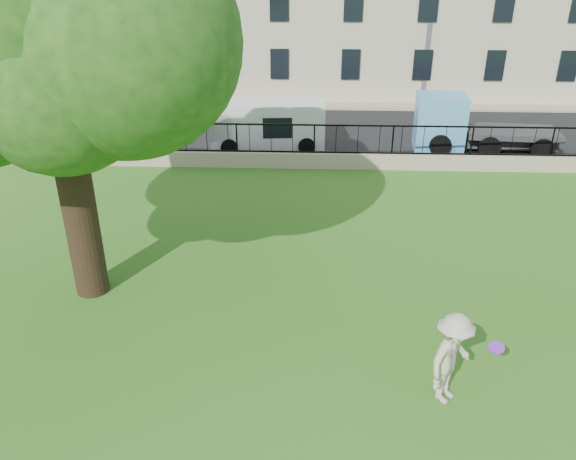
{
  "coord_description": "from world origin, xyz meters",
  "views": [
    {
      "loc": [
        -0.1,
        -8.94,
        7.44
      ],
      "look_at": [
        -0.64,
        3.5,
        1.38
      ],
      "focal_mm": 35.0,
      "sensor_mm": 36.0,
      "label": 1
    }
  ],
  "objects_px": {
    "frisbee": "(496,348)",
    "man": "(452,359)",
    "white_van": "(267,126)",
    "red_sedan": "(96,130)",
    "tree": "(38,3)",
    "blue_truck": "(483,124)"
  },
  "relations": [
    {
      "from": "blue_truck",
      "to": "white_van",
      "type": "bearing_deg",
      "value": -174.88
    },
    {
      "from": "man",
      "to": "blue_truck",
      "type": "xyz_separation_m",
      "value": [
        4.55,
        15.2,
        0.24
      ]
    },
    {
      "from": "man",
      "to": "white_van",
      "type": "xyz_separation_m",
      "value": [
        -4.5,
        15.15,
        0.07
      ]
    },
    {
      "from": "white_van",
      "to": "red_sedan",
      "type": "bearing_deg",
      "value": 174.37
    },
    {
      "from": "red_sedan",
      "to": "blue_truck",
      "type": "height_order",
      "value": "blue_truck"
    },
    {
      "from": "red_sedan",
      "to": "white_van",
      "type": "distance_m",
      "value": 7.46
    },
    {
      "from": "tree",
      "to": "red_sedan",
      "type": "xyz_separation_m",
      "value": [
        -3.89,
        11.63,
        -5.93
      ]
    },
    {
      "from": "frisbee",
      "to": "red_sedan",
      "type": "relative_size",
      "value": 0.06
    },
    {
      "from": "frisbee",
      "to": "man",
      "type": "bearing_deg",
      "value": 151.62
    },
    {
      "from": "frisbee",
      "to": "blue_truck",
      "type": "bearing_deg",
      "value": 75.79
    },
    {
      "from": "frisbee",
      "to": "red_sedan",
      "type": "xyz_separation_m",
      "value": [
        -12.58,
        15.48,
        -0.75
      ]
    },
    {
      "from": "tree",
      "to": "blue_truck",
      "type": "bearing_deg",
      "value": 42.79
    },
    {
      "from": "tree",
      "to": "frisbee",
      "type": "height_order",
      "value": "tree"
    },
    {
      "from": "tree",
      "to": "blue_truck",
      "type": "height_order",
      "value": "tree"
    },
    {
      "from": "man",
      "to": "frisbee",
      "type": "distance_m",
      "value": 0.88
    },
    {
      "from": "man",
      "to": "frisbee",
      "type": "relative_size",
      "value": 6.81
    },
    {
      "from": "man",
      "to": "red_sedan",
      "type": "xyz_separation_m",
      "value": [
        -11.96,
        15.15,
        -0.23
      ]
    },
    {
      "from": "frisbee",
      "to": "white_van",
      "type": "height_order",
      "value": "white_van"
    },
    {
      "from": "frisbee",
      "to": "red_sedan",
      "type": "bearing_deg",
      "value": 129.09
    },
    {
      "from": "red_sedan",
      "to": "blue_truck",
      "type": "bearing_deg",
      "value": -90.26
    },
    {
      "from": "man",
      "to": "red_sedan",
      "type": "distance_m",
      "value": 19.3
    },
    {
      "from": "frisbee",
      "to": "red_sedan",
      "type": "height_order",
      "value": "frisbee"
    }
  ]
}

